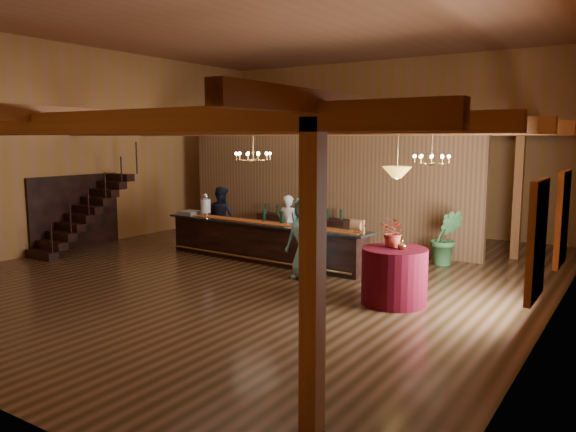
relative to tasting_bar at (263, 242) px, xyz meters
The scene contains 30 objects.
floor 1.10m from the tasting_bar, 51.82° to the right, with size 14.00×14.00×0.00m, color #543623.
ceiling 5.10m from the tasting_bar, 51.82° to the right, with size 14.00×14.00×0.00m, color #9E603D.
wall_back 6.65m from the tasting_bar, 84.42° to the left, with size 12.00×0.10×5.50m, color #9C682A.
wall_left 5.90m from the tasting_bar, behind, with size 0.10×14.00×5.50m, color #9C682A.
wall_right 7.03m from the tasting_bar, ahead, with size 0.10×14.00×5.50m, color #9C682A.
beam_grid 2.83m from the tasting_bar, 23.62° to the right, with size 11.90×13.90×0.39m.
support_posts 1.79m from the tasting_bar, 64.47° to the right, with size 9.20×10.20×3.20m.
partition_wall 2.93m from the tasting_bar, 87.73° to the left, with size 9.00×0.18×3.10m, color brown.
window_right_front 7.05m from the tasting_bar, 19.89° to the right, with size 0.12×1.05×1.75m, color white.
window_right_back 6.65m from the tasting_bar, ahead, with size 0.12×1.05×1.75m, color white.
staircase 5.10m from the tasting_bar, 162.65° to the right, with size 1.00×2.80×2.00m.
backroom_boxes 4.74m from the tasting_bar, 86.19° to the left, with size 4.10×0.60×1.10m.
tasting_bar is the anchor object (origin of this frame).
beverage_dispenser 2.11m from the tasting_bar, behind, with size 0.26×0.26×0.60m.
glass_rack_tray 2.51m from the tasting_bar, behind, with size 0.50×0.50×0.10m, color gray.
raffle_drum 2.71m from the tasting_bar, ahead, with size 0.34×0.24×0.30m.
bar_bottle_0 0.64m from the tasting_bar, 111.70° to the left, with size 0.07×0.07×0.30m, color black.
bar_bottle_1 0.79m from the tasting_bar, 10.29° to the left, with size 0.07×0.07×0.30m, color black.
bar_bottle_2 0.82m from the tasting_bar, ahead, with size 0.07×0.07×0.30m, color black.
backbar_shelf 2.42m from the tasting_bar, 98.41° to the left, with size 2.88×0.45×0.81m, color black.
round_table 4.36m from the tasting_bar, 21.17° to the right, with size 1.19×1.19×1.03m, color #3E0805.
chandelier_left 2.24m from the tasting_bar, 70.60° to the right, with size 0.80×0.80×0.76m.
chandelier_right 4.44m from the tasting_bar, 15.35° to the left, with size 0.80×0.80×0.80m.
pendant_lamp 4.76m from the tasting_bar, 21.17° to the right, with size 0.52×0.52×0.90m.
bartender 0.89m from the tasting_bar, 74.61° to the left, with size 0.58×0.38×1.59m, color silver.
staff_second 2.13m from the tasting_bar, 158.19° to the left, with size 0.82×0.64×1.69m, color black.
guest 1.99m from the tasting_bar, 26.65° to the right, with size 0.87×0.57×1.79m, color #74C1D3.
floor_plant 4.38m from the tasting_bar, 27.57° to the left, with size 0.73×0.59×1.33m, color #366833.
table_flowers 4.34m from the tasting_bar, 20.31° to the right, with size 0.50×0.43×0.56m, color #A63123.
table_vase 4.55m from the tasting_bar, 20.89° to the right, with size 0.13×0.13×0.27m, color tan.
Camera 1 is at (7.26, -10.19, 3.00)m, focal length 35.00 mm.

